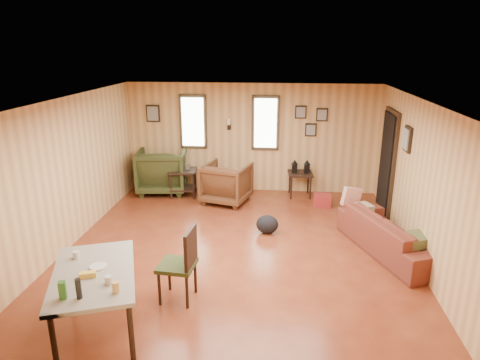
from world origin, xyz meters
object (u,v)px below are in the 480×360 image
Objects in this scene: side_table at (300,171)px; recliner_brown at (226,181)px; end_table at (183,178)px; sofa at (393,229)px; dining_table at (94,278)px; recliner_green at (162,169)px.

recliner_brown is at bearing -160.99° from side_table.
end_table is 2.55m from side_table.
side_table is at bearing 6.31° from sofa.
dining_table is (-3.84, -2.36, 0.28)m from sofa.
recliner_brown is 1.12× the size of side_table.
sofa is 5.10m from recliner_green.
side_table reaches higher than end_table.
recliner_brown is 4.47m from dining_table.
sofa is 2.52× the size of side_table.
recliner_green is at bearing -3.58° from recliner_brown.
recliner_green is at bearing 38.25° from sofa.
dining_table reaches higher than recliner_brown.
dining_table is at bearing 93.57° from recliner_brown.
recliner_brown reaches higher than side_table.
side_table is at bearing 5.88° from end_table.
sofa is 2.89m from side_table.
recliner_brown is at bearing 33.45° from sofa.
end_table is (-3.90, 2.28, 0.01)m from sofa.
recliner_green is 0.59m from end_table.
recliner_green is 4.93m from dining_table.
recliner_brown is 1.02m from end_table.
sofa is 4.52m from end_table.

